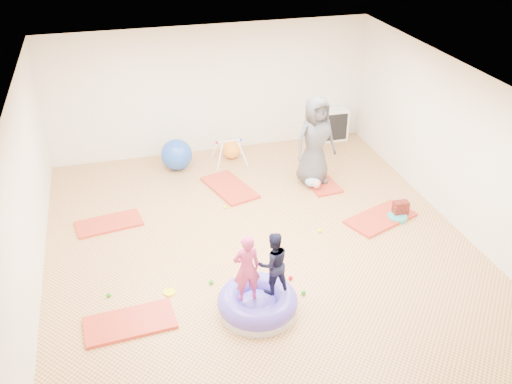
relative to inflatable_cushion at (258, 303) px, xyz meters
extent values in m
cube|color=tan|center=(0.47, 1.52, -0.14)|extent=(7.00, 8.00, 0.01)
cube|color=silver|center=(0.47, 1.52, 2.66)|extent=(7.00, 8.00, 0.01)
cube|color=silver|center=(0.47, 5.52, 1.26)|extent=(7.00, 0.01, 2.80)
cube|color=silver|center=(0.47, -2.48, 1.26)|extent=(7.00, 0.01, 2.80)
cube|color=silver|center=(-3.03, 1.52, 1.26)|extent=(0.01, 8.00, 2.80)
cube|color=silver|center=(3.97, 1.52, 1.26)|extent=(0.01, 8.00, 2.80)
cube|color=red|center=(-1.80, 0.20, -0.12)|extent=(1.29, 0.71, 0.05)
cube|color=red|center=(-1.96, 2.90, -0.12)|extent=(1.21, 0.74, 0.05)
cube|color=red|center=(0.42, 3.62, -0.11)|extent=(0.99, 1.43, 0.05)
cube|color=red|center=(2.81, 1.78, -0.11)|extent=(1.44, 1.07, 0.05)
cube|color=red|center=(2.23, 3.39, -0.12)|extent=(0.64, 1.14, 0.05)
cylinder|color=silver|center=(0.00, 0.00, -0.08)|extent=(1.12, 1.12, 0.13)
torus|color=#5544C7|center=(0.00, 0.00, 0.04)|extent=(1.16, 1.16, 0.31)
ellipsoid|color=#5544C7|center=(0.00, 0.00, -0.03)|extent=(0.61, 0.61, 0.28)
imported|color=#C83971|center=(-0.16, -0.02, 0.72)|extent=(0.39, 0.26, 1.05)
imported|color=black|center=(0.23, 0.04, 0.67)|extent=(0.50, 0.40, 0.96)
imported|color=#48474C|center=(2.11, 3.41, 0.80)|extent=(0.97, 0.73, 1.79)
ellipsoid|color=#9EB4E6|center=(2.04, 3.21, 0.00)|extent=(0.35, 0.22, 0.20)
sphere|color=#DA9C83|center=(2.04, 3.05, 0.03)|extent=(0.16, 0.16, 0.16)
sphere|color=red|center=(0.68, 0.55, -0.11)|extent=(0.07, 0.07, 0.07)
sphere|color=#E6F600|center=(0.17, 2.90, -0.11)|extent=(0.07, 0.07, 0.07)
sphere|color=#E6F600|center=(1.59, 1.67, -0.11)|extent=(0.07, 0.07, 0.07)
sphere|color=#1DA116|center=(0.76, 0.17, -0.11)|extent=(0.07, 0.07, 0.07)
sphere|color=#1DA116|center=(-2.06, 0.88, -0.11)|extent=(0.07, 0.07, 0.07)
sphere|color=#1DA116|center=(-0.53, 0.77, -0.11)|extent=(0.07, 0.07, 0.07)
sphere|color=#204CB5|center=(-0.45, 4.76, 0.19)|extent=(0.66, 0.66, 0.66)
sphere|color=#FF9A2B|center=(0.78, 4.97, 0.07)|extent=(0.42, 0.42, 0.42)
cylinder|color=white|center=(0.42, 4.49, 0.15)|extent=(0.20, 0.21, 0.54)
cylinder|color=white|center=(0.42, 4.95, 0.15)|extent=(0.20, 0.21, 0.54)
cylinder|color=white|center=(0.92, 4.49, 0.15)|extent=(0.20, 0.21, 0.54)
cylinder|color=white|center=(0.92, 4.95, 0.15)|extent=(0.20, 0.21, 0.54)
cylinder|color=white|center=(0.67, 4.72, 0.38)|extent=(0.52, 0.03, 0.03)
sphere|color=red|center=(0.41, 4.72, 0.38)|extent=(0.06, 0.06, 0.06)
sphere|color=#204CB5|center=(0.93, 4.72, 0.38)|extent=(0.06, 0.06, 0.06)
cube|color=white|center=(3.25, 5.32, 0.23)|extent=(0.74, 0.36, 0.74)
cube|color=black|center=(3.25, 5.15, 0.23)|extent=(0.64, 0.02, 0.64)
cube|color=white|center=(3.25, 5.27, 0.23)|extent=(0.02, 0.25, 0.65)
cube|color=white|center=(3.25, 5.27, 0.23)|extent=(0.65, 0.25, 0.02)
cylinder|color=teal|center=(3.10, 1.71, -0.10)|extent=(0.35, 0.35, 0.08)
cube|color=#A9291E|center=(3.19, 1.78, 0.01)|extent=(0.27, 0.17, 0.31)
cylinder|color=#E6F600|center=(-1.17, 0.73, -0.13)|extent=(0.18, 0.18, 0.03)
camera|label=1|loc=(-1.68, -6.06, 5.40)|focal=40.00mm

